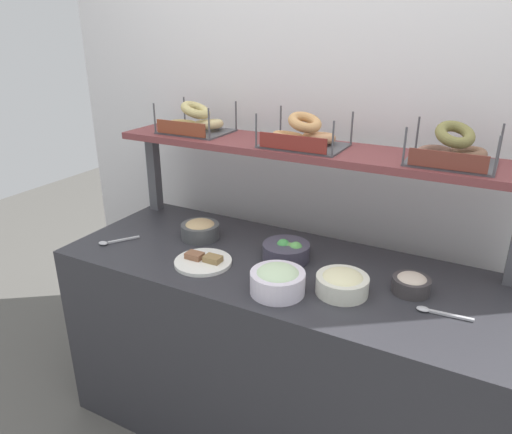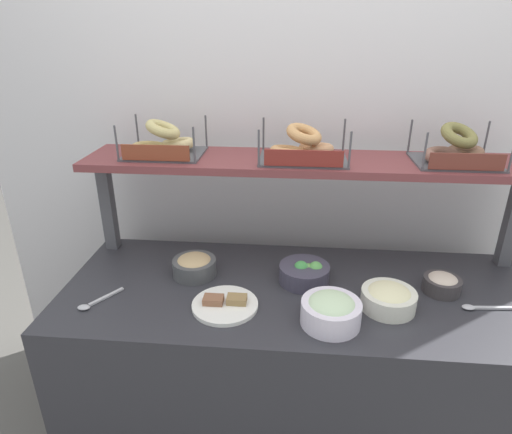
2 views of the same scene
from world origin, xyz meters
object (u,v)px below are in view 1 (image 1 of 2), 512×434
bowl_tuna_salad (411,283)px  serving_spoon_near_plate (112,242)px  bowl_hummus (200,229)px  serving_plate_white (203,261)px  bowl_potato_salad (342,283)px  bagel_basket_sesame (304,136)px  bagel_basket_poppy (452,151)px  bowl_scallion_spread (278,280)px  serving_spoon_by_edge (435,312)px  bagel_basket_plain (195,122)px  bowl_veggie_mix (286,251)px

bowl_tuna_salad → serving_spoon_near_plate: bearing=-171.1°
bowl_hummus → serving_plate_white: bearing=-53.1°
bowl_potato_salad → bagel_basket_sesame: bagel_basket_sesame is taller
bowl_tuna_salad → bagel_basket_poppy: (0.04, 0.23, 0.44)m
bowl_potato_salad → serving_plate_white: (-0.57, -0.05, -0.03)m
bowl_scallion_spread → serving_plate_white: 0.37m
bagel_basket_sesame → serving_spoon_by_edge: bearing=-27.0°
bagel_basket_sesame → bowl_potato_salad: bearing=-47.6°
bowl_scallion_spread → bowl_tuna_salad: 0.48m
bowl_hummus → serving_spoon_near_plate: bowl_hummus is taller
serving_plate_white → bagel_basket_sesame: (0.26, 0.39, 0.47)m
bowl_potato_salad → bagel_basket_poppy: 0.62m
bowl_hummus → bagel_basket_plain: (-0.15, 0.21, 0.43)m
bowl_tuna_salad → serving_spoon_by_edge: bearing=-45.0°
serving_spoon_near_plate → serving_spoon_by_edge: size_ratio=0.83×
serving_spoon_near_plate → serving_spoon_by_edge: same height
bowl_hummus → serving_plate_white: 0.26m
bowl_potato_salad → bagel_basket_plain: size_ratio=0.61×
bowl_tuna_salad → bowl_hummus: 0.94m
serving_spoon_near_plate → bagel_basket_poppy: bearing=18.1°
bowl_potato_salad → bowl_tuna_salad: bearing=29.6°
bowl_hummus → bagel_basket_poppy: (0.98, 0.19, 0.44)m
bowl_veggie_mix → bowl_potato_salad: bearing=-27.3°
bowl_hummus → bagel_basket_poppy: bagel_basket_poppy is taller
bowl_scallion_spread → bagel_basket_plain: 0.92m
bowl_scallion_spread → bowl_veggie_mix: bearing=108.0°
bowl_veggie_mix → serving_plate_white: 0.34m
bowl_hummus → serving_plate_white: size_ratio=0.74×
serving_plate_white → bagel_basket_plain: 0.69m
serving_plate_white → bowl_scallion_spread: bearing=-9.3°
bowl_potato_salad → serving_spoon_by_edge: bearing=3.7°
serving_plate_white → bowl_potato_salad: bearing=4.6°
serving_spoon_by_edge → bagel_basket_poppy: size_ratio=0.59×
bowl_hummus → serving_spoon_near_plate: (-0.31, -0.23, -0.04)m
bowl_tuna_salad → bagel_basket_sesame: bearing=157.5°
bagel_basket_plain → bowl_hummus: bearing=-54.7°
bagel_basket_sesame → bowl_scallion_spread: bearing=-76.6°
bowl_hummus → bagel_basket_plain: 0.50m
bowl_veggie_mix → bagel_basket_sesame: bagel_basket_sesame is taller
bowl_tuna_salad → bowl_hummus: bowl_hummus is taller
bowl_veggie_mix → serving_plate_white: size_ratio=0.83×
bowl_hummus → bagel_basket_plain: size_ratio=0.56×
bowl_veggie_mix → bowl_hummus: size_ratio=1.13×
serving_spoon_by_edge → bowl_potato_salad: bearing=-176.3°
bagel_basket_sesame → bagel_basket_poppy: (0.57, 0.01, 0.00)m
bowl_veggie_mix → bowl_hummus: (-0.43, 0.01, 0.00)m
bowl_tuna_salad → bowl_hummus: bearing=177.9°
serving_spoon_by_edge → bagel_basket_plain: bearing=163.8°
bowl_veggie_mix → bowl_tuna_salad: 0.51m
bagel_basket_poppy → bowl_hummus: bearing=-168.9°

